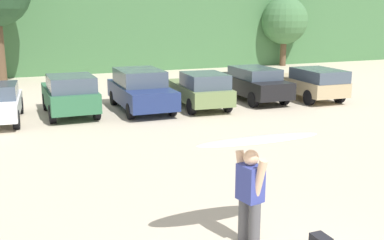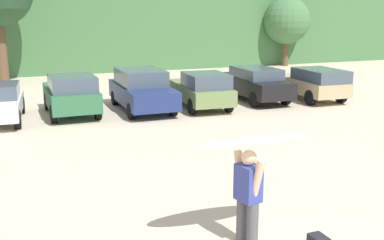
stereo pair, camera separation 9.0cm
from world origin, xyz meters
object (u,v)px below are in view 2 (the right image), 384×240
object	(u,v)px
parked_car_forest_green	(71,94)
parked_car_black	(254,83)
parked_car_olive_green	(201,89)
person_adult	(248,192)
parked_car_navy	(142,89)
surfboard_white	(257,140)
parked_car_tan	(312,83)

from	to	relation	value
parked_car_forest_green	parked_car_black	distance (m)	8.29
parked_car_olive_green	parked_car_black	xyz separation A→B (m)	(2.93, 0.69, 0.02)
person_adult	parked_car_olive_green	bearing A→B (deg)	-119.93
parked_car_olive_green	parked_car_black	distance (m)	3.01
parked_car_olive_green	person_adult	bearing A→B (deg)	165.06
parked_car_black	parked_car_navy	bearing A→B (deg)	92.58
parked_car_forest_green	surfboard_white	bearing A→B (deg)	-172.44
parked_car_olive_green	parked_car_tan	world-z (taller)	parked_car_olive_green
person_adult	surfboard_white	size ratio (longest dim) A/B	0.75
parked_car_tan	surfboard_white	world-z (taller)	surfboard_white
parked_car_navy	parked_car_tan	xyz separation A→B (m)	(7.98, -0.72, -0.06)
parked_car_black	parked_car_forest_green	bearing A→B (deg)	92.04
parked_car_forest_green	surfboard_white	size ratio (longest dim) A/B	1.69
parked_car_black	parked_car_tan	size ratio (longest dim) A/B	1.10
parked_car_black	surfboard_white	distance (m)	13.80
parked_car_tan	person_adult	distance (m)	14.58
parked_car_navy	person_adult	size ratio (longest dim) A/B	2.63
parked_car_navy	person_adult	bearing A→B (deg)	173.79
person_adult	surfboard_white	bearing A→B (deg)	169.70
parked_car_forest_green	parked_car_navy	distance (m)	2.88
parked_car_navy	parked_car_olive_green	size ratio (longest dim) A/B	1.07
surfboard_white	parked_car_olive_green	bearing A→B (deg)	-107.92
parked_car_black	person_adult	world-z (taller)	person_adult
parked_car_navy	parked_car_black	size ratio (longest dim) A/B	0.99
parked_car_tan	surfboard_white	distance (m)	14.52
parked_car_navy	person_adult	world-z (taller)	person_adult
parked_car_black	parked_car_tan	xyz separation A→B (m)	(2.57, -0.88, -0.01)
parked_car_tan	person_adult	world-z (taller)	person_adult
parked_car_navy	person_adult	distance (m)	11.96
surfboard_white	parked_car_forest_green	bearing A→B (deg)	-81.92
parked_car_forest_green	person_adult	distance (m)	11.96
parked_car_navy	parked_car_olive_green	xyz separation A→B (m)	(2.48, -0.52, -0.07)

